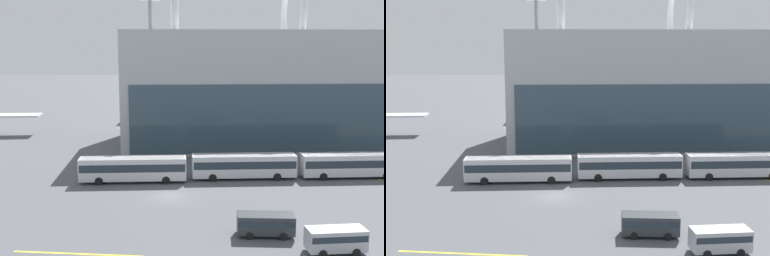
# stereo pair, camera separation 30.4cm
# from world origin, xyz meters

# --- Properties ---
(ground_plane) EXTENTS (440.00, 440.00, 0.00)m
(ground_plane) POSITION_xyz_m (0.00, 0.00, 0.00)
(ground_plane) COLOR #515459
(airliner_at_gate_far) EXTENTS (36.96, 37.40, 12.99)m
(airliner_at_gate_far) POSITION_xyz_m (9.46, 53.42, 5.03)
(airliner_at_gate_far) COLOR silver
(airliner_at_gate_far) RESTS_ON ground_plane
(shuttle_bus_0) EXTENTS (13.23, 2.74, 3.14)m
(shuttle_bus_0) POSITION_xyz_m (-4.45, 6.13, 1.85)
(shuttle_bus_0) COLOR silver
(shuttle_bus_0) RESTS_ON ground_plane
(shuttle_bus_1) EXTENTS (13.23, 2.74, 3.14)m
(shuttle_bus_1) POSITION_xyz_m (9.60, 6.85, 1.85)
(shuttle_bus_1) COLOR silver
(shuttle_bus_1) RESTS_ON ground_plane
(shuttle_bus_2) EXTENTS (13.22, 2.70, 3.14)m
(shuttle_bus_2) POSITION_xyz_m (23.65, 6.57, 1.85)
(shuttle_bus_2) COLOR silver
(shuttle_bus_2) RESTS_ON ground_plane
(service_van_foreground) EXTENTS (5.27, 2.56, 2.02)m
(service_van_foreground) POSITION_xyz_m (8.52, -11.80, 1.20)
(service_van_foreground) COLOR #2D3338
(service_van_foreground) RESTS_ON ground_plane
(service_van_crossing) EXTENTS (4.92, 2.16, 2.10)m
(service_van_crossing) POSITION_xyz_m (13.56, -15.67, 1.25)
(service_van_crossing) COLOR #B2B7BC
(service_van_crossing) RESTS_ON ground_plane
(floodlight_mast) EXTENTS (3.06, 3.06, 24.66)m
(floodlight_mast) POSITION_xyz_m (-2.60, 26.49, 17.57)
(floodlight_mast) COLOR gray
(floodlight_mast) RESTS_ON ground_plane
(lane_stripe_3) EXTENTS (10.86, 1.84, 0.01)m
(lane_stripe_3) POSITION_xyz_m (-7.70, -14.70, 0.00)
(lane_stripe_3) COLOR yellow
(lane_stripe_3) RESTS_ON ground_plane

